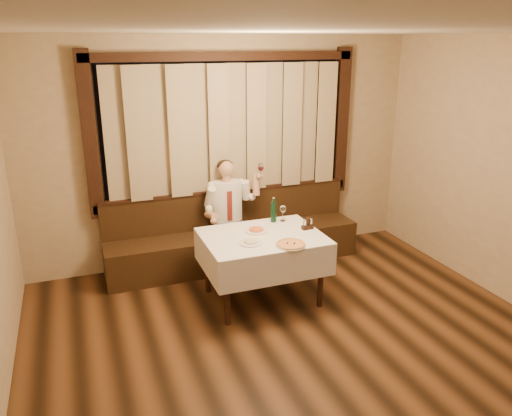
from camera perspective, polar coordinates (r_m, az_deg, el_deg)
name	(u,v)px	position (r m, az deg, el deg)	size (l,w,h in m)	color
room	(293,186)	(4.44, 4.20, 2.53)	(5.01, 6.01, 2.81)	black
banquette	(233,240)	(6.38, -2.60, -3.67)	(3.20, 0.61, 0.94)	black
dining_table	(263,244)	(5.36, 0.75, -4.18)	(1.27, 0.97, 0.76)	black
pizza	(291,244)	(5.06, 3.98, -4.16)	(0.31, 0.31, 0.03)	white
pasta_red	(256,228)	(5.41, 0.03, -2.34)	(0.26, 0.26, 0.09)	white
pasta_cream	(251,240)	(5.10, -0.62, -3.73)	(0.24, 0.24, 0.08)	white
green_bottle	(274,211)	(5.67, 2.02, -0.40)	(0.06, 0.06, 0.29)	#0F4626
table_wine_glass	(283,210)	(5.70, 3.09, -0.18)	(0.07, 0.07, 0.19)	white
cruet_caddy	(308,225)	(5.50, 5.91, -1.94)	(0.13, 0.07, 0.14)	black
seated_man	(229,207)	(6.11, -3.11, 0.17)	(0.73, 0.55, 1.36)	black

